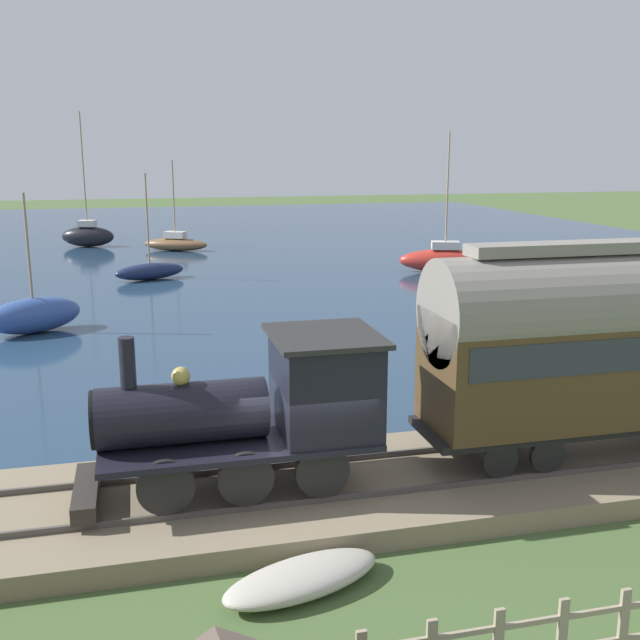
% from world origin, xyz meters
% --- Properties ---
extents(ground_plane, '(200.00, 200.00, 0.00)m').
position_xyz_m(ground_plane, '(0.00, 0.00, 0.00)').
color(ground_plane, '#476033').
extents(harbor_water, '(80.00, 80.00, 0.01)m').
position_xyz_m(harbor_water, '(42.69, 0.00, 0.00)').
color(harbor_water, navy).
rests_on(harbor_water, ground).
extents(rail_embankment, '(4.41, 56.00, 0.55)m').
position_xyz_m(rail_embankment, '(0.19, 0.00, 0.22)').
color(rail_embankment, '#84755B').
rests_on(rail_embankment, ground).
extents(steam_locomotive, '(2.37, 5.88, 3.13)m').
position_xyz_m(steam_locomotive, '(0.19, 0.70, 2.23)').
color(steam_locomotive, black).
rests_on(steam_locomotive, rail_embankment).
extents(passenger_coach, '(2.24, 8.49, 4.60)m').
position_xyz_m(passenger_coach, '(0.19, -6.88, 3.10)').
color(passenger_coach, black).
rests_on(passenger_coach, rail_embankment).
extents(sailboat_blue, '(3.06, 3.98, 5.42)m').
position_xyz_m(sailboat_blue, '(16.87, 6.98, 0.72)').
color(sailboat_blue, '#335199').
rests_on(sailboat_blue, harbor_water).
extents(sailboat_red, '(3.03, 5.51, 7.99)m').
position_xyz_m(sailboat_red, '(26.85, -14.50, 0.75)').
color(sailboat_red, '#B72D23').
rests_on(sailboat_red, harbor_water).
extents(sailboat_black, '(2.69, 4.17, 9.65)m').
position_xyz_m(sailboat_black, '(44.09, 6.37, 0.84)').
color(sailboat_black, black).
rests_on(sailboat_black, harbor_water).
extents(sailboat_brown, '(3.41, 4.89, 6.29)m').
position_xyz_m(sailboat_brown, '(40.25, 0.24, 0.54)').
color(sailboat_brown, brown).
rests_on(sailboat_brown, harbor_water).
extents(sailboat_navy, '(2.51, 4.10, 5.77)m').
position_xyz_m(sailboat_navy, '(28.33, 2.30, 0.49)').
color(sailboat_navy, '#192347').
rests_on(sailboat_navy, harbor_water).
extents(rowboat_near_shore, '(2.31, 2.51, 0.34)m').
position_xyz_m(rowboat_near_shore, '(5.37, 2.56, 0.18)').
color(rowboat_near_shore, silver).
rests_on(rowboat_near_shore, harbor_water).
extents(rowboat_off_pier, '(1.52, 2.72, 0.50)m').
position_xyz_m(rowboat_off_pier, '(4.30, -0.97, 0.26)').
color(rowboat_off_pier, '#B7B2A3').
rests_on(rowboat_off_pier, harbor_water).
extents(beached_dinghy, '(1.88, 3.00, 0.44)m').
position_xyz_m(beached_dinghy, '(-2.78, 0.63, 0.22)').
color(beached_dinghy, '#B7B2A3').
rests_on(beached_dinghy, ground).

